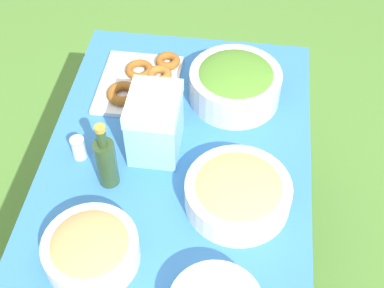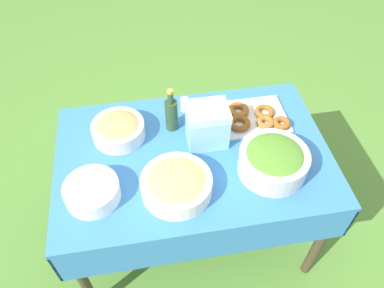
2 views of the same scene
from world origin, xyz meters
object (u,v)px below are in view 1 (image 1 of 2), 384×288
salad_bowl (235,83)px  donut_platter (142,83)px  olive_oil_bottle (106,161)px  cooler_box (155,124)px  pasta_bowl (238,192)px  bread_bowl (91,249)px

salad_bowl → donut_platter: salad_bowl is taller
olive_oil_bottle → cooler_box: bearing=-37.2°
salad_bowl → donut_platter: (0.01, 0.34, -0.05)m
donut_platter → olive_oil_bottle: bearing=177.4°
pasta_bowl → olive_oil_bottle: 0.40m
olive_oil_bottle → bread_bowl: 0.28m
salad_bowl → bread_bowl: 0.77m
donut_platter → cooler_box: (-0.27, -0.10, 0.09)m
pasta_bowl → olive_oil_bottle: bearing=85.4°
salad_bowl → olive_oil_bottle: 0.55m
bread_bowl → salad_bowl: bearing=-26.0°
pasta_bowl → cooler_box: size_ratio=1.44×
olive_oil_bottle → cooler_box: size_ratio=1.13×
pasta_bowl → cooler_box: cooler_box is taller
salad_bowl → cooler_box: 0.35m
salad_bowl → donut_platter: size_ratio=0.89×
cooler_box → olive_oil_bottle: bearing=142.8°
donut_platter → olive_oil_bottle: 0.44m
cooler_box → pasta_bowl: bearing=-124.3°
donut_platter → cooler_box: 0.31m
salad_bowl → bread_bowl: bearing=154.0°
salad_bowl → cooler_box: cooler_box is taller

